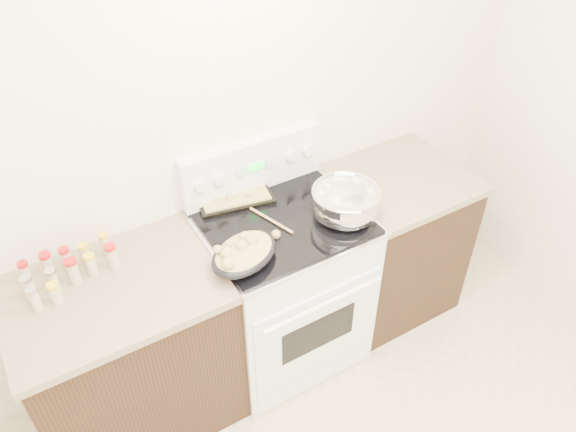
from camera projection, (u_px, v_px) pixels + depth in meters
room_shell at (490, 374)px, 1.12m from camera, size 4.10×3.60×2.75m
counter_left at (132, 353)px, 2.67m from camera, size 0.93×0.67×0.92m
counter_right at (390, 241)px, 3.28m from camera, size 0.73×0.67×0.92m
kitchen_range at (283, 285)px, 2.97m from camera, size 0.78×0.73×1.22m
mixing_bowl at (346, 203)px, 2.66m from camera, size 0.35×0.35×0.19m
roasting_pan at (243, 253)px, 2.43m from camera, size 0.40×0.35×0.11m
baking_sheet at (232, 194)px, 2.81m from camera, size 0.41×0.32×0.06m
wooden_spoon at (274, 229)px, 2.61m from camera, size 0.10×0.26×0.04m
blue_ladle at (348, 199)px, 2.75m from camera, size 0.10×0.28×0.10m
spice_jars at (66, 270)px, 2.37m from camera, size 0.40×0.23×0.13m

